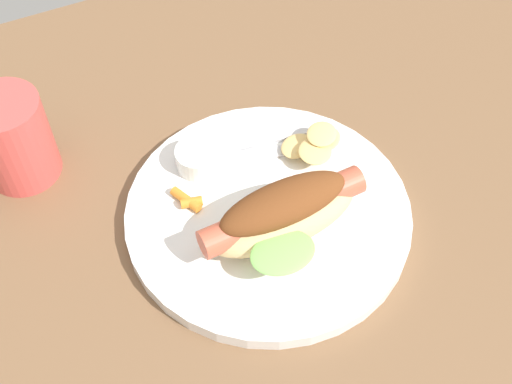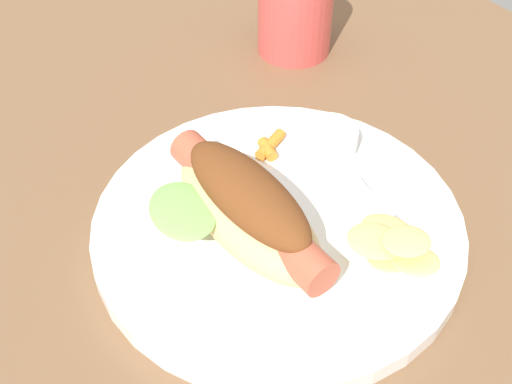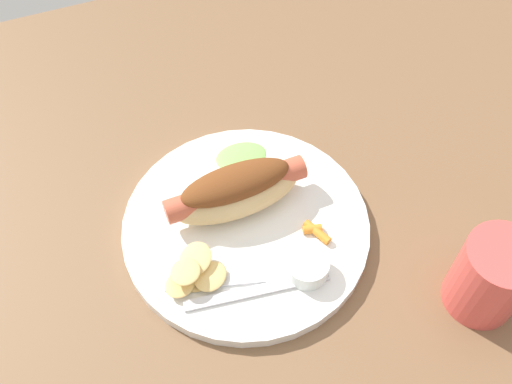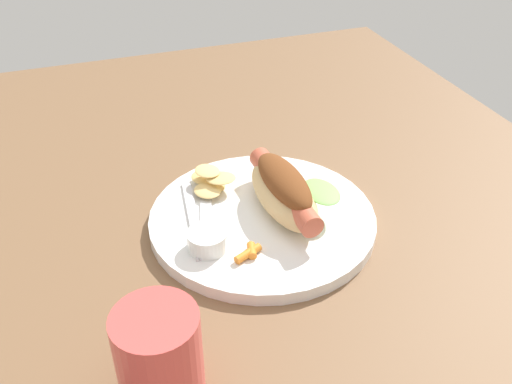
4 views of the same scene
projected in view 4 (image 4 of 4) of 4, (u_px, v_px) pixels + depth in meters
ground_plane at (279, 220)px, 75.18cm from camera, size 120.00×90.00×1.80cm
plate at (262, 219)px, 72.42cm from camera, size 28.14×28.14×1.60cm
hot_dog at (286, 190)px, 71.14cm from camera, size 16.55×9.56×5.92cm
sauce_ramekin at (207, 240)px, 66.05cm from camera, size 4.65×4.65×2.28cm
fork at (193, 217)px, 71.28cm from camera, size 15.70×3.24×0.40cm
knife at (206, 209)px, 72.61cm from camera, size 15.51×5.59×0.36cm
chips_pile at (211, 181)px, 75.87cm from camera, size 7.98×7.08×2.72cm
carrot_garnish at (249, 252)px, 65.35cm from camera, size 2.64×3.59×0.98cm
drinking_cup at (159, 357)px, 49.92cm from camera, size 7.58×7.58×9.65cm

